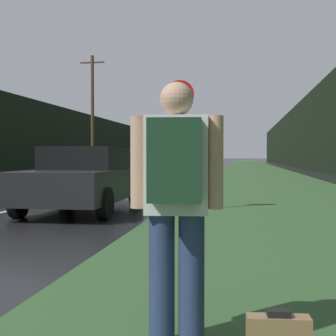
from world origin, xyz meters
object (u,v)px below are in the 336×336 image
Objects in this scene: hitchhiker_with_backpack at (176,197)px; car_passing_near at (84,179)px; car_oncoming at (176,161)px; car_passing_far at (198,162)px; stop_sign at (180,132)px.

hitchhiker_with_backpack reaches higher than car_passing_near.
car_oncoming is (-6.73, 47.64, -0.29)m from hitchhiker_with_backpack.
car_passing_far reaches higher than car_oncoming.
stop_sign is at bearing 92.72° from hitchhiker_with_backpack.
hitchhiker_with_backpack is at bearing 95.11° from car_passing_far.
car_passing_far is at bearing -73.51° from car_oncoming.
car_oncoming is (-5.74, 40.07, -1.10)m from stop_sign.
stop_sign reaches higher than car_passing_near.
car_passing_far is 12.44m from car_oncoming.
stop_sign is at bearing -81.84° from car_oncoming.
hitchhiker_with_backpack is 0.41× the size of car_oncoming.
stop_sign reaches higher than hitchhiker_with_backpack.
car_passing_far is (-0.00, 28.36, 0.03)m from car_passing_near.
hitchhiker_with_backpack reaches higher than car_passing_far.
hitchhiker_with_backpack reaches higher than car_oncoming.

